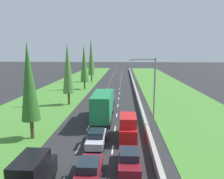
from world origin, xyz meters
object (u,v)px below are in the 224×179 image
object	(u,v)px
maroon_sedan_right_lane	(129,159)
red_van_right_lane	(128,127)
silver_sedan_centre_lane	(97,138)
street_light_mast	(152,89)
green_van_centre_lane	(109,97)
poplar_tree_third	(68,69)
poplar_tree_fifth	(91,57)
poplar_tree_second	(29,82)
maroon_sedan_centre_lane	(89,170)
poplar_tree_fourth	(84,63)
green_box_truck_centre_lane	(103,106)
black_van_left_lane	(32,176)

from	to	relation	value
maroon_sedan_right_lane	red_van_right_lane	xyz separation A→B (m)	(-0.01, 6.24, 0.59)
silver_sedan_centre_lane	street_light_mast	xyz separation A→B (m)	(6.19, 4.68, 4.42)
green_van_centre_lane	poplar_tree_third	size ratio (longest dim) A/B	0.43
red_van_right_lane	poplar_tree_fifth	world-z (taller)	poplar_tree_fifth
poplar_tree_third	poplar_tree_fifth	world-z (taller)	poplar_tree_fifth
green_van_centre_lane	poplar_tree_fifth	distance (m)	32.77
poplar_tree_second	poplar_tree_fifth	size ratio (longest dim) A/B	0.76
poplar_tree_second	red_van_right_lane	bearing A→B (deg)	2.29
maroon_sedan_centre_lane	poplar_tree_fourth	bearing A→B (deg)	100.82
green_box_truck_centre_lane	maroon_sedan_centre_lane	bearing A→B (deg)	-88.63
maroon_sedan_right_lane	poplar_tree_fourth	size ratio (longest dim) A/B	0.39
silver_sedan_centre_lane	poplar_tree_fourth	xyz separation A→B (m)	(-7.48, 34.01, 6.06)
poplar_tree_third	poplar_tree_fourth	size ratio (longest dim) A/B	0.97
poplar_tree_second	poplar_tree_third	xyz separation A→B (m)	(0.12, 15.95, 0.24)
poplar_tree_fourth	street_light_mast	bearing A→B (deg)	-65.01
silver_sedan_centre_lane	red_van_right_lane	bearing A→B (deg)	28.35
maroon_sedan_centre_lane	poplar_tree_second	size ratio (longest dim) A/B	0.42
maroon_sedan_centre_lane	poplar_tree_third	size ratio (longest dim) A/B	0.40
poplar_tree_third	poplar_tree_fourth	bearing A→B (deg)	90.34
poplar_tree_second	green_van_centre_lane	bearing A→B (deg)	65.00
silver_sedan_centre_lane	green_box_truck_centre_lane	xyz separation A→B (m)	(-0.11, 8.02, 1.37)
green_van_centre_lane	poplar_tree_fourth	xyz separation A→B (m)	(-7.51, 16.51, 5.47)
poplar_tree_second	poplar_tree_fourth	xyz separation A→B (m)	(0.02, 32.65, 0.41)
maroon_sedan_centre_lane	poplar_tree_fourth	distance (m)	41.51
silver_sedan_centre_lane	black_van_left_lane	xyz separation A→B (m)	(-3.36, -8.18, 0.59)
maroon_sedan_right_lane	black_van_left_lane	size ratio (longest dim) A/B	0.92
green_box_truck_centre_lane	green_van_centre_lane	size ratio (longest dim) A/B	1.92
green_box_truck_centre_lane	poplar_tree_second	xyz separation A→B (m)	(-7.38, -6.67, 4.27)
green_box_truck_centre_lane	black_van_left_lane	distance (m)	16.55
maroon_sedan_centre_lane	black_van_left_lane	bearing A→B (deg)	-152.63
silver_sedan_centre_lane	poplar_tree_second	bearing A→B (deg)	169.73
green_van_centre_lane	street_light_mast	xyz separation A→B (m)	(6.16, -12.82, 3.83)
green_box_truck_centre_lane	poplar_tree_second	size ratio (longest dim) A/B	0.87
poplar_tree_third	poplar_tree_second	bearing A→B (deg)	-90.41
black_van_left_lane	red_van_right_lane	distance (m)	12.00
green_box_truck_centre_lane	black_van_left_lane	bearing A→B (deg)	-101.33
maroon_sedan_right_lane	poplar_tree_fifth	distance (m)	54.69
maroon_sedan_right_lane	poplar_tree_fifth	size ratio (longest dim) A/B	0.32
maroon_sedan_centre_lane	silver_sedan_centre_lane	world-z (taller)	same
green_box_truck_centre_lane	street_light_mast	xyz separation A→B (m)	(6.30, -3.35, 3.05)
poplar_tree_third	poplar_tree_fourth	world-z (taller)	poplar_tree_fourth
maroon_sedan_centre_lane	poplar_tree_second	xyz separation A→B (m)	(-7.73, 7.68, 5.64)
red_van_right_lane	maroon_sedan_centre_lane	bearing A→B (deg)	-110.83
silver_sedan_centre_lane	poplar_tree_third	distance (m)	19.72
maroon_sedan_right_lane	poplar_tree_third	xyz separation A→B (m)	(-10.71, 21.77, 5.89)
black_van_left_lane	red_van_right_lane	size ratio (longest dim) A/B	1.00
silver_sedan_centre_lane	black_van_left_lane	bearing A→B (deg)	-112.32
red_van_right_lane	poplar_tree_second	distance (m)	11.95
maroon_sedan_right_lane	red_van_right_lane	distance (m)	6.27
maroon_sedan_right_lane	poplar_tree_second	distance (m)	13.52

